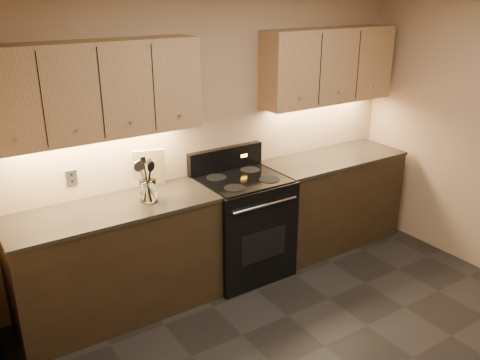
% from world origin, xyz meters
% --- Properties ---
extents(wall_back, '(4.00, 0.04, 2.60)m').
position_xyz_m(wall_back, '(0.00, 2.00, 1.30)').
color(wall_back, tan).
rests_on(wall_back, ground).
extents(wall_left, '(0.04, 4.00, 2.60)m').
position_xyz_m(wall_left, '(-2.00, 0.00, 1.30)').
color(wall_left, tan).
rests_on(wall_left, ground).
extents(counter_left, '(1.62, 0.62, 0.93)m').
position_xyz_m(counter_left, '(-1.10, 1.70, 0.47)').
color(counter_left, black).
rests_on(counter_left, ground).
extents(counter_right, '(1.46, 0.62, 0.93)m').
position_xyz_m(counter_right, '(1.18, 1.70, 0.47)').
color(counter_right, black).
rests_on(counter_right, ground).
extents(stove, '(0.76, 0.68, 1.14)m').
position_xyz_m(stove, '(0.08, 1.68, 0.48)').
color(stove, black).
rests_on(stove, ground).
extents(upper_cab_left, '(1.60, 0.30, 0.70)m').
position_xyz_m(upper_cab_left, '(-1.10, 1.85, 1.80)').
color(upper_cab_left, tan).
rests_on(upper_cab_left, wall_back).
extents(upper_cab_right, '(1.44, 0.30, 0.70)m').
position_xyz_m(upper_cab_right, '(1.18, 1.85, 1.80)').
color(upper_cab_right, tan).
rests_on(upper_cab_right, wall_back).
extents(outlet_plate, '(0.08, 0.01, 0.12)m').
position_xyz_m(outlet_plate, '(-1.30, 1.99, 1.12)').
color(outlet_plate, '#B2B5BA').
rests_on(outlet_plate, wall_back).
extents(utensil_crock, '(0.17, 0.17, 0.17)m').
position_xyz_m(utensil_crock, '(-0.81, 1.66, 1.01)').
color(utensil_crock, white).
rests_on(utensil_crock, counter_left).
extents(cutting_board, '(0.28, 0.16, 0.33)m').
position_xyz_m(cutting_board, '(-0.67, 1.95, 1.09)').
color(cutting_board, tan).
rests_on(cutting_board, counter_left).
extents(wooden_spoon, '(0.12, 0.10, 0.34)m').
position_xyz_m(wooden_spoon, '(-0.83, 1.65, 1.11)').
color(wooden_spoon, tan).
rests_on(wooden_spoon, utensil_crock).
extents(black_spoon, '(0.10, 0.11, 0.32)m').
position_xyz_m(black_spoon, '(-0.82, 1.68, 1.10)').
color(black_spoon, black).
rests_on(black_spoon, utensil_crock).
extents(black_turner, '(0.12, 0.15, 0.37)m').
position_xyz_m(black_turner, '(-0.81, 1.64, 1.12)').
color(black_turner, black).
rests_on(black_turner, utensil_crock).
extents(steel_spatula, '(0.20, 0.11, 0.36)m').
position_xyz_m(steel_spatula, '(-0.79, 1.68, 1.12)').
color(steel_spatula, silver).
rests_on(steel_spatula, utensil_crock).
extents(steel_skimmer, '(0.20, 0.10, 0.35)m').
position_xyz_m(steel_skimmer, '(-0.77, 1.65, 1.11)').
color(steel_skimmer, silver).
rests_on(steel_skimmer, utensil_crock).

